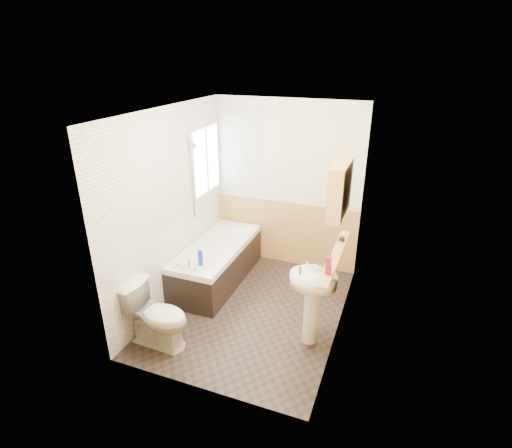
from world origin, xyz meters
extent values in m
plane|color=black|center=(0.00, 0.00, 0.00)|extent=(2.80, 2.80, 0.00)
plane|color=white|center=(0.00, 0.00, 2.50)|extent=(2.80, 2.80, 0.00)
cube|color=#EBE4C2|center=(0.00, 1.41, 1.25)|extent=(2.20, 0.02, 2.50)
cube|color=#EBE4C2|center=(0.00, -1.41, 1.25)|extent=(2.20, 0.02, 2.50)
cube|color=#EBE4C2|center=(-1.11, 0.00, 1.25)|extent=(0.02, 2.80, 2.50)
cube|color=#EBE4C2|center=(1.11, 0.00, 1.25)|extent=(0.02, 2.80, 2.50)
cube|color=tan|center=(1.09, 0.00, 0.50)|extent=(0.01, 2.80, 1.00)
cube|color=tan|center=(0.00, -1.39, 0.50)|extent=(2.20, 0.01, 1.00)
cube|color=tan|center=(0.00, 1.39, 0.50)|extent=(2.20, 0.01, 1.00)
cube|color=white|center=(-1.09, 0.00, 1.25)|extent=(0.01, 2.80, 2.50)
cube|color=white|center=(-0.73, 1.39, 1.75)|extent=(0.75, 0.01, 1.50)
cube|color=white|center=(-1.07, 0.95, 1.65)|extent=(0.03, 0.79, 0.99)
cube|color=white|center=(-1.05, 0.95, 1.65)|extent=(0.01, 0.70, 0.90)
cube|color=white|center=(-1.05, 0.95, 1.65)|extent=(0.01, 0.04, 0.90)
cube|color=black|center=(-0.73, 0.50, 0.25)|extent=(0.70, 1.71, 0.50)
cube|color=white|center=(-0.73, 0.50, 0.54)|extent=(0.70, 1.71, 0.08)
cube|color=white|center=(-0.73, 0.50, 0.53)|extent=(0.56, 1.57, 0.04)
cylinder|color=silver|center=(-0.73, -0.25, 0.65)|extent=(0.04, 0.04, 0.14)
sphere|color=silver|center=(-0.82, -0.25, 0.62)|extent=(0.06, 0.06, 0.06)
sphere|color=silver|center=(-0.64, -0.25, 0.62)|extent=(0.06, 0.06, 0.06)
cylinder|color=silver|center=(-1.05, 0.50, 1.55)|extent=(0.02, 0.02, 1.21)
cylinder|color=silver|center=(-1.05, 0.50, 1.00)|extent=(0.04, 0.04, 0.02)
cylinder|color=silver|center=(-1.05, 0.50, 2.10)|extent=(0.04, 0.04, 0.02)
cylinder|color=silver|center=(-1.00, 0.50, 1.95)|extent=(0.07, 0.08, 0.09)
imported|color=white|center=(-0.76, -0.97, 0.37)|extent=(0.77, 0.45, 0.74)
cylinder|color=white|center=(0.84, -0.32, 0.36)|extent=(0.17, 0.17, 0.71)
ellipsoid|color=white|center=(0.84, -0.32, 0.81)|extent=(0.52, 0.42, 0.14)
cylinder|color=silver|center=(0.74, -0.22, 0.92)|extent=(0.03, 0.03, 0.08)
cylinder|color=silver|center=(0.94, -0.22, 0.92)|extent=(0.03, 0.03, 0.08)
cylinder|color=silver|center=(0.84, -0.24, 0.95)|extent=(0.02, 0.11, 0.09)
cube|color=tan|center=(1.04, -0.22, 1.09)|extent=(0.10, 1.31, 0.03)
cube|color=tan|center=(1.02, -0.16, 1.82)|extent=(0.15, 0.61, 0.55)
cube|color=silver|center=(0.94, -0.30, 1.82)|extent=(0.01, 0.23, 0.41)
cube|color=silver|center=(0.94, -0.01, 1.82)|extent=(0.01, 0.23, 0.41)
cylinder|color=maroon|center=(1.04, -0.63, 1.20)|extent=(0.07, 0.07, 0.19)
cone|color=#19339E|center=(1.04, -0.55, 1.21)|extent=(0.05, 0.05, 0.22)
cylinder|color=black|center=(1.04, 0.15, 1.12)|extent=(0.09, 0.09, 0.04)
imported|color=orange|center=(0.99, -0.38, 0.93)|extent=(0.17, 0.23, 0.10)
cylinder|color=#388447|center=(0.70, -0.36, 0.93)|extent=(0.04, 0.04, 0.09)
cube|color=#19339E|center=(-0.66, -0.10, 0.68)|extent=(0.07, 0.05, 0.21)
cylinder|color=silver|center=(-0.92, -0.21, 0.60)|extent=(0.08, 0.08, 0.04)
cylinder|color=silver|center=(-0.49, -0.07, 0.62)|extent=(0.03, 0.03, 0.08)
camera|label=1|loc=(1.58, -3.99, 3.09)|focal=28.00mm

